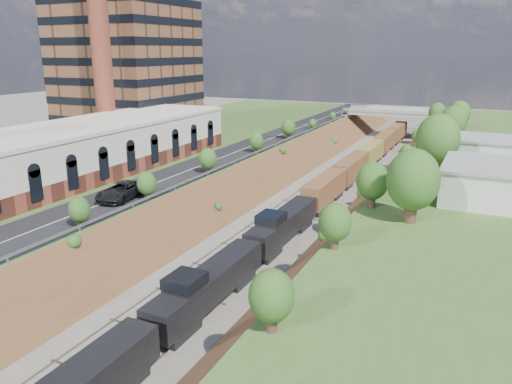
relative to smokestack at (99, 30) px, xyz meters
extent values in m
cube|color=#3A5F27|center=(3.00, 4.00, -22.50)|extent=(44.00, 180.00, 5.00)
cube|color=brown|center=(25.00, 4.00, -25.00)|extent=(10.00, 180.00, 10.00)
cube|color=brown|center=(47.00, 4.00, -25.00)|extent=(10.00, 180.00, 10.00)
cube|color=gray|center=(33.40, 4.00, -24.91)|extent=(1.58, 180.00, 0.18)
cube|color=gray|center=(38.60, 4.00, -24.91)|extent=(1.58, 180.00, 0.18)
cube|color=black|center=(20.50, 4.00, -19.95)|extent=(8.00, 180.00, 0.10)
cube|color=#99999E|center=(24.60, 4.00, -19.45)|extent=(0.06, 171.00, 0.30)
cube|color=brown|center=(8.00, -18.00, -18.90)|extent=(14.00, 62.00, 2.20)
cube|color=beige|center=(8.00, -18.00, -15.65)|extent=(14.00, 62.00, 4.30)
cube|color=beige|center=(8.00, -18.00, -13.25)|extent=(14.30, 62.30, 0.50)
cube|color=brown|center=(-8.00, 16.00, 2.00)|extent=(22.00, 22.00, 44.00)
cylinder|color=brown|center=(0.00, 0.00, 0.00)|extent=(3.20, 3.20, 40.00)
cube|color=gray|center=(24.50, 66.00, -21.90)|extent=(1.50, 8.00, 6.20)
cube|color=gray|center=(47.50, 66.00, -21.90)|extent=(1.50, 8.00, 6.20)
cube|color=gray|center=(36.00, 66.00, -18.80)|extent=(24.00, 8.00, 1.00)
cube|color=gray|center=(36.00, 62.00, -18.00)|extent=(24.00, 0.30, 0.80)
cube|color=gray|center=(36.00, 70.00, -18.00)|extent=(24.00, 0.30, 0.80)
cube|color=silver|center=(59.50, -4.00, -18.00)|extent=(9.00, 12.00, 4.00)
cube|color=silver|center=(59.00, 18.00, -18.20)|extent=(8.00, 10.00, 3.60)
cylinder|color=#473323|center=(53.00, -16.00, -18.69)|extent=(1.30, 1.30, 2.62)
ellipsoid|color=#26541D|center=(53.00, -16.00, -15.54)|extent=(5.25, 5.25, 6.30)
cylinder|color=#473323|center=(24.20, -36.00, -19.39)|extent=(0.66, 0.66, 1.22)
ellipsoid|color=#26541D|center=(24.20, -36.00, -17.92)|extent=(2.45, 2.45, 2.94)
cube|color=black|center=(38.60, -31.89, -22.85)|extent=(2.72, 16.29, 2.50)
cube|color=black|center=(38.60, -14.60, -22.85)|extent=(2.72, 16.29, 2.50)
cube|color=brown|center=(38.60, 30.99, -22.47)|extent=(2.72, 72.88, 3.26)
imported|color=black|center=(21.26, -22.26, -18.90)|extent=(4.14, 7.51, 1.99)
camera|label=1|loc=(59.31, -66.09, -3.09)|focal=35.00mm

